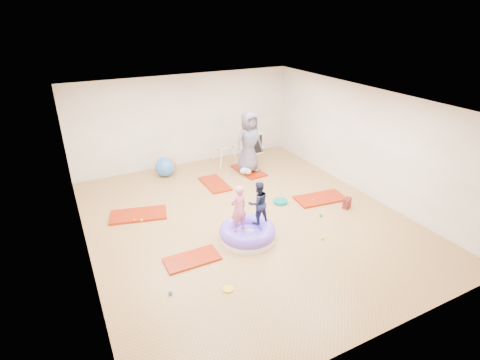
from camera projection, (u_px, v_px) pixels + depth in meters
name	position (u px, v px, depth m)	size (l,w,h in m)	color
room	(246.00, 165.00, 8.31)	(7.01, 8.01, 2.81)	#A5693B
gym_mat_front_left	(192.00, 259.00, 7.45)	(1.09, 0.54, 0.05)	#9D1700
gym_mat_mid_left	(138.00, 215.00, 9.02)	(1.33, 0.66, 0.06)	#9D1700
gym_mat_center_back	(215.00, 184.00, 10.62)	(1.16, 0.58, 0.05)	#9D1700
gym_mat_right	(320.00, 198.00, 9.80)	(1.30, 0.65, 0.05)	#9D1700
gym_mat_rear_right	(249.00, 171.00, 11.47)	(1.21, 0.60, 0.05)	#9D1700
inflatable_cushion	(248.00, 233.00, 8.08)	(1.23, 1.23, 0.39)	white
child_pink	(239.00, 206.00, 7.65)	(0.38, 0.25, 1.04)	#DD658C
child_navy	(258.00, 201.00, 7.95)	(0.47, 0.37, 0.97)	#161F3E
adult_caregiver	(249.00, 142.00, 11.00)	(0.89, 0.58, 1.83)	#555263
infant	(246.00, 171.00, 11.12)	(0.37, 0.38, 0.22)	#AADEFF
ball_pit_balls	(255.00, 226.00, 8.53)	(4.98, 2.83, 0.08)	yellow
exercise_ball_blue	(165.00, 167.00, 11.05)	(0.58, 0.58, 0.58)	#3672C6
exercise_ball_orange	(169.00, 165.00, 11.42)	(0.40, 0.40, 0.40)	#FE5B02
infant_play_gym	(225.00, 153.00, 11.92)	(0.68, 0.64, 0.52)	white
cube_shelf	(251.00, 143.00, 12.72)	(0.73, 0.36, 0.73)	white
balance_disc	(280.00, 202.00, 9.60)	(0.36, 0.36, 0.08)	#077770
backpack	(347.00, 203.00, 9.34)	(0.23, 0.14, 0.27)	red
yellow_toy	(228.00, 289.00, 6.67)	(0.20, 0.20, 0.03)	yellow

